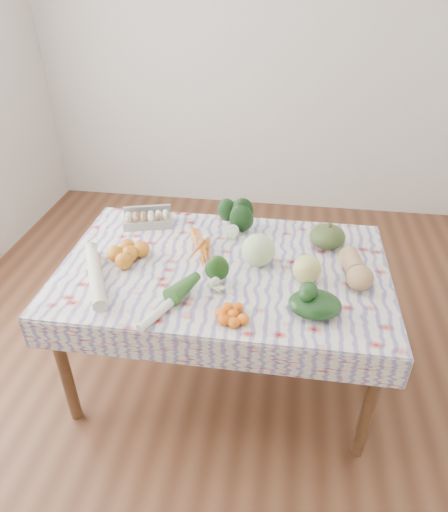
{
  "coord_description": "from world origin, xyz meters",
  "views": [
    {
      "loc": [
        0.28,
        -1.89,
        2.08
      ],
      "look_at": [
        0.0,
        0.0,
        0.82
      ],
      "focal_mm": 32.0,
      "sensor_mm": 36.0,
      "label": 1
    }
  ],
  "objects": [
    {
      "name": "ground",
      "position": [
        0.0,
        0.0,
        0.0
      ],
      "size": [
        4.5,
        4.5,
        0.0
      ],
      "primitive_type": "plane",
      "color": "#56311D",
      "rests_on": "ground"
    },
    {
      "name": "wall_back",
      "position": [
        0.0,
        2.25,
        1.4
      ],
      "size": [
        4.0,
        0.04,
        2.8
      ],
      "primitive_type": "cube",
      "color": "silver",
      "rests_on": "ground"
    },
    {
      "name": "dining_table",
      "position": [
        0.0,
        0.0,
        0.68
      ],
      "size": [
        1.6,
        1.0,
        0.75
      ],
      "color": "brown",
      "rests_on": "ground"
    },
    {
      "name": "tablecloth",
      "position": [
        0.0,
        0.0,
        0.76
      ],
      "size": [
        1.66,
        1.06,
        0.01
      ],
      "primitive_type": "cube",
      "color": "white",
      "rests_on": "dining_table"
    },
    {
      "name": "egg_carton",
      "position": [
        -0.5,
        0.33,
        0.8
      ],
      "size": [
        0.3,
        0.18,
        0.07
      ],
      "primitive_type": "cube",
      "rotation": [
        0.0,
        0.0,
        0.28
      ],
      "color": "#A2A39E",
      "rests_on": "tablecloth"
    },
    {
      "name": "carrot_bunch",
      "position": [
        -0.13,
        0.1,
        0.78
      ],
      "size": [
        0.23,
        0.21,
        0.04
      ],
      "primitive_type": "cube",
      "rotation": [
        0.0,
        0.0,
        0.05
      ],
      "color": "orange",
      "rests_on": "tablecloth"
    },
    {
      "name": "kale_bunch",
      "position": [
        0.01,
        0.34,
        0.84
      ],
      "size": [
        0.18,
        0.16,
        0.16
      ],
      "primitive_type": "ellipsoid",
      "rotation": [
        0.0,
        0.0,
        -0.02
      ],
      "color": "#143514",
      "rests_on": "tablecloth"
    },
    {
      "name": "kabocha_squash",
      "position": [
        0.52,
        0.27,
        0.82
      ],
      "size": [
        0.21,
        0.21,
        0.12
      ],
      "primitive_type": "ellipsoid",
      "rotation": [
        0.0,
        0.0,
        0.14
      ],
      "color": "#435628",
      "rests_on": "tablecloth"
    },
    {
      "name": "cabbage",
      "position": [
        0.17,
        0.04,
        0.85
      ],
      "size": [
        0.22,
        0.22,
        0.17
      ],
      "primitive_type": "sphere",
      "rotation": [
        0.0,
        0.0,
        0.41
      ],
      "color": "#BFDF97",
      "rests_on": "tablecloth"
    },
    {
      "name": "butternut_squash",
      "position": [
        0.65,
        -0.02,
        0.83
      ],
      "size": [
        0.17,
        0.3,
        0.13
      ],
      "primitive_type": "ellipsoid",
      "rotation": [
        0.0,
        0.0,
        0.17
      ],
      "color": "tan",
      "rests_on": "tablecloth"
    },
    {
      "name": "orange_cluster",
      "position": [
        -0.49,
        -0.03,
        0.81
      ],
      "size": [
        0.36,
        0.36,
        0.09
      ],
      "primitive_type": "cube",
      "rotation": [
        0.0,
        0.0,
        -0.43
      ],
      "color": "orange",
      "rests_on": "tablecloth"
    },
    {
      "name": "broccoli",
      "position": [
        -0.05,
        -0.17,
        0.81
      ],
      "size": [
        0.19,
        0.19,
        0.1
      ],
      "primitive_type": "ellipsoid",
      "rotation": [
        0.0,
        0.0,
        0.85
      ],
      "color": "#204E17",
      "rests_on": "tablecloth"
    },
    {
      "name": "mandarin_cluster",
      "position": [
        0.1,
        -0.4,
        0.79
      ],
      "size": [
        0.23,
        0.23,
        0.05
      ],
      "primitive_type": "cube",
      "rotation": [
        0.0,
        0.0,
        0.42
      ],
      "color": "orange",
      "rests_on": "tablecloth"
    },
    {
      "name": "grapefruit",
      "position": [
        0.41,
        -0.07,
        0.83
      ],
      "size": [
        0.15,
        0.15,
        0.14
      ],
      "primitive_type": "sphere",
      "rotation": [
        0.0,
        0.0,
        -0.1
      ],
      "color": "#D7D56D",
      "rests_on": "tablecloth"
    },
    {
      "name": "spinach_bag",
      "position": [
        0.45,
        -0.31,
        0.81
      ],
      "size": [
        0.28,
        0.26,
        0.1
      ],
      "primitive_type": "ellipsoid",
      "rotation": [
        0.0,
        0.0,
        0.38
      ],
      "color": "black",
      "rests_on": "tablecloth"
    },
    {
      "name": "daikon",
      "position": [
        -0.58,
        -0.24,
        0.8
      ],
      "size": [
        0.27,
        0.45,
        0.07
      ],
      "primitive_type": "cylinder",
      "rotation": [
        1.57,
        0.0,
        0.46
      ],
      "color": "beige",
      "rests_on": "tablecloth"
    },
    {
      "name": "leek",
      "position": [
        -0.19,
        -0.36,
        0.78
      ],
      "size": [
        0.21,
        0.38,
        0.04
      ],
      "primitive_type": "cylinder",
      "rotation": [
        1.57,
        0.0,
        -0.43
      ],
      "color": "white",
      "rests_on": "tablecloth"
    }
  ]
}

